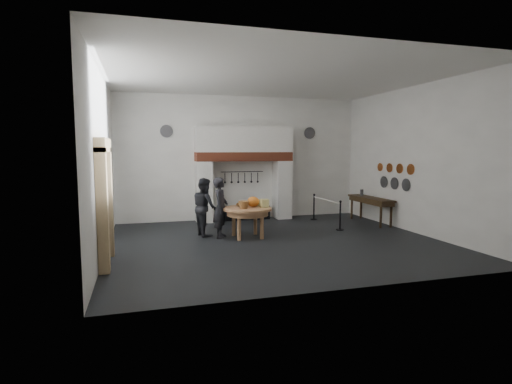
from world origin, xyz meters
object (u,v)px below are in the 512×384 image
object	(u,v)px
visitor_near	(221,208)
visitor_far	(205,207)
work_table	(247,209)
barrier_post_near	(340,216)
iron_range	(244,213)
side_table	(371,198)
barrier_post_far	(314,208)

from	to	relation	value
visitor_near	visitor_far	bearing A→B (deg)	65.89
work_table	barrier_post_near	xyz separation A→B (m)	(3.11, 0.20, -0.39)
work_table	visitor_near	size ratio (longest dim) A/B	0.80
iron_range	barrier_post_near	xyz separation A→B (m)	(2.47, -2.77, 0.20)
iron_range	visitor_far	xyz separation A→B (m)	(-1.80, -2.37, 0.61)
visitor_far	barrier_post_near	distance (m)	4.30
visitor_far	side_table	xyz separation A→B (m)	(5.90, 0.47, 0.01)
work_table	side_table	bearing A→B (deg)	12.75
visitor_near	side_table	xyz separation A→B (m)	(5.50, 0.87, -0.01)
barrier_post_near	barrier_post_far	xyz separation A→B (m)	(0.00, 2.00, 0.00)
side_table	barrier_post_near	bearing A→B (deg)	-152.00
barrier_post_far	visitor_far	bearing A→B (deg)	-159.47
iron_range	side_table	size ratio (longest dim) A/B	0.86
work_table	side_table	xyz separation A→B (m)	(4.74, 1.07, 0.03)
barrier_post_near	barrier_post_far	world-z (taller)	same
barrier_post_near	barrier_post_far	distance (m)	2.00
visitor_near	side_table	distance (m)	5.57
iron_range	visitor_near	distance (m)	3.16
visitor_near	side_table	size ratio (longest dim) A/B	0.80
barrier_post_near	work_table	bearing A→B (deg)	-176.24
work_table	visitor_near	bearing A→B (deg)	164.58
visitor_near	barrier_post_near	size ratio (longest dim) A/B	1.96
iron_range	work_table	distance (m)	3.10
visitor_far	barrier_post_near	world-z (taller)	visitor_far
visitor_near	barrier_post_far	world-z (taller)	visitor_near
iron_range	barrier_post_near	distance (m)	3.71
iron_range	visitor_far	distance (m)	3.04
visitor_far	barrier_post_far	distance (m)	4.57
iron_range	barrier_post_far	size ratio (longest dim) A/B	2.11
iron_range	side_table	bearing A→B (deg)	-24.88
barrier_post_near	side_table	bearing A→B (deg)	28.00
visitor_near	barrier_post_far	distance (m)	4.37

